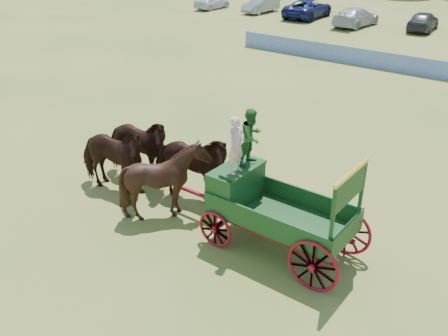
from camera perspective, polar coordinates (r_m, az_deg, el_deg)
ground at (r=15.44m, az=6.62°, el=-5.62°), size 160.00×160.00×0.00m
horse_lead_left at (r=16.58m, az=-12.76°, el=1.00°), size 3.04×1.82×2.40m
horse_lead_right at (r=17.23m, az=-10.02°, el=2.27°), size 3.02×1.76×2.40m
horse_wheel_left at (r=14.98m, az=-6.72°, el=-1.38°), size 2.41×2.20×2.41m
horse_wheel_right at (r=15.69m, az=-3.97°, el=0.11°), size 3.07×1.94×2.40m
farm_dray at (r=13.52m, az=4.03°, el=-2.38°), size 6.00×2.00×3.72m
sponsor_banner at (r=31.26m, az=22.74°, el=10.43°), size 26.00×0.08×1.05m
parked_cars at (r=43.45m, az=22.82°, el=14.88°), size 41.71×7.12×1.65m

